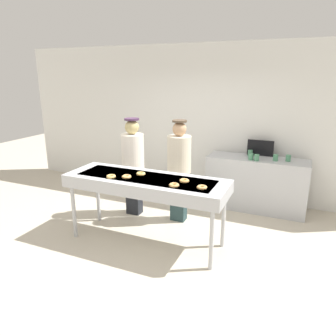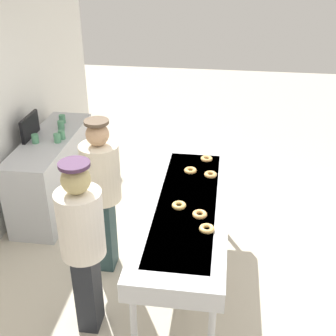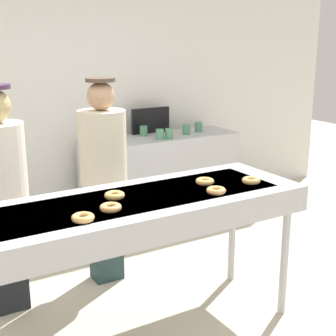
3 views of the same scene
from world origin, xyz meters
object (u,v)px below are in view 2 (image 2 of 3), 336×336
at_px(fryer_conveyor, 187,210).
at_px(glazed_donut_2, 211,175).
at_px(worker_assistant, 82,238).
at_px(prep_counter, 54,172).
at_px(glazed_donut_4, 179,205).
at_px(paper_cup_3, 61,125).
at_px(glazed_donut_1, 200,214).
at_px(paper_cup_4, 62,135).
at_px(worker_baker, 102,187).
at_px(paper_cup_0, 35,139).
at_px(glazed_donut_5, 207,229).
at_px(glazed_donut_0, 207,159).
at_px(menu_display, 30,127).
at_px(paper_cup_2, 57,138).
at_px(glazed_donut_3, 190,170).
at_px(paper_cup_1, 62,119).

height_order(fryer_conveyor, glazed_donut_2, glazed_donut_2).
xyz_separation_m(worker_assistant, prep_counter, (1.91, 1.04, -0.50)).
bearing_deg(glazed_donut_4, paper_cup_3, 45.94).
xyz_separation_m(fryer_conveyor, glazed_donut_1, (-0.22, -0.13, 0.11)).
bearing_deg(glazed_donut_2, paper_cup_4, 67.81).
relative_size(worker_baker, paper_cup_0, 15.43).
bearing_deg(paper_cup_4, glazed_donut_5, -132.01).
height_order(glazed_donut_0, glazed_donut_5, same).
bearing_deg(fryer_conveyor, glazed_donut_1, -149.31).
bearing_deg(menu_display, glazed_donut_4, -124.42).
bearing_deg(menu_display, glazed_donut_0, -100.56).
xyz_separation_m(paper_cup_4, menu_display, (0.00, 0.40, 0.09)).
bearing_deg(paper_cup_4, worker_baker, -143.74).
relative_size(paper_cup_0, paper_cup_2, 1.00).
relative_size(fryer_conveyor, glazed_donut_2, 17.76).
distance_m(glazed_donut_4, paper_cup_2, 2.06).
bearing_deg(paper_cup_2, paper_cup_3, 13.88).
bearing_deg(menu_display, glazed_donut_3, -108.90).
height_order(glazed_donut_5, paper_cup_2, paper_cup_2).
height_order(glazed_donut_0, paper_cup_1, paper_cup_1).
relative_size(glazed_donut_1, paper_cup_1, 1.19).
distance_m(paper_cup_1, paper_cup_3, 0.21).
height_order(fryer_conveyor, glazed_donut_0, glazed_donut_0).
bearing_deg(menu_display, paper_cup_2, -104.90).
xyz_separation_m(paper_cup_1, paper_cup_4, (-0.50, -0.17, 0.00)).
bearing_deg(paper_cup_4, fryer_conveyor, -127.13).
bearing_deg(glazed_donut_2, glazed_donut_1, 175.62).
bearing_deg(worker_assistant, fryer_conveyor, 138.94).
distance_m(glazed_donut_1, glazed_donut_3, 0.80).
relative_size(paper_cup_2, paper_cup_3, 1.00).
bearing_deg(glazed_donut_2, worker_assistant, 139.53).
xyz_separation_m(glazed_donut_0, paper_cup_0, (0.25, 2.07, -0.00)).
height_order(glazed_donut_3, paper_cup_0, paper_cup_0).
distance_m(prep_counter, menu_display, 0.66).
bearing_deg(paper_cup_1, glazed_donut_3, -123.31).
bearing_deg(glazed_donut_2, glazed_donut_4, 157.62).
height_order(fryer_conveyor, paper_cup_1, paper_cup_1).
bearing_deg(glazed_donut_0, glazed_donut_3, 152.78).
xyz_separation_m(paper_cup_3, menu_display, (-0.29, 0.28, 0.09)).
bearing_deg(fryer_conveyor, prep_counter, 55.50).
bearing_deg(paper_cup_2, menu_display, 75.10).
bearing_deg(fryer_conveyor, paper_cup_3, 48.88).
height_order(glazed_donut_1, worker_baker, worker_baker).
height_order(prep_counter, paper_cup_3, paper_cup_3).
height_order(fryer_conveyor, glazed_donut_5, glazed_donut_5).
bearing_deg(prep_counter, glazed_donut_5, -129.56).
bearing_deg(paper_cup_3, fryer_conveyor, -131.12).
bearing_deg(paper_cup_2, glazed_donut_3, -109.79).
relative_size(worker_assistant, paper_cup_3, 15.37).
height_order(glazed_donut_1, paper_cup_4, paper_cup_4).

